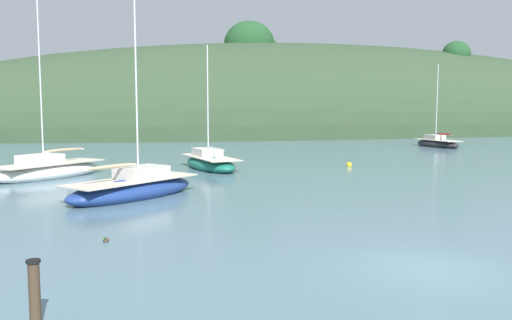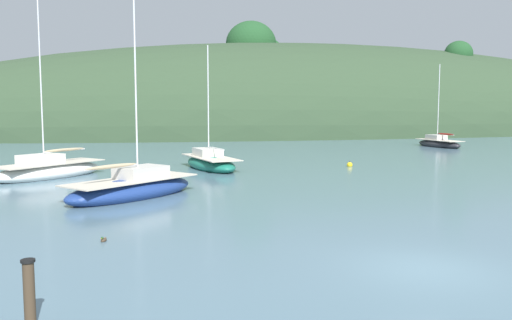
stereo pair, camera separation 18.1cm
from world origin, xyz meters
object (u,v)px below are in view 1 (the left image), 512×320
(sailboat_black_sloop, at_px, (210,163))
(jetty_piling, at_px, (35,293))
(sailboat_blue_center, at_px, (437,143))
(sailboat_red_portside, at_px, (48,170))
(sailboat_orange_cutter, at_px, (133,188))
(mooring_buoy_outer, at_px, (349,165))
(duck_lone_right, at_px, (106,240))

(sailboat_black_sloop, height_order, jetty_piling, sailboat_black_sloop)
(sailboat_blue_center, relative_size, sailboat_black_sloop, 1.02)
(sailboat_black_sloop, xyz_separation_m, sailboat_red_portside, (-11.09, -2.26, 0.03))
(sailboat_orange_cutter, bearing_deg, sailboat_blue_center, 36.99)
(sailboat_red_portside, xyz_separation_m, jetty_piling, (2.72, -25.24, 0.27))
(sailboat_black_sloop, distance_m, sailboat_orange_cutter, 12.86)
(sailboat_red_portside, relative_size, mooring_buoy_outer, 21.91)
(sailboat_orange_cutter, distance_m, jetty_piling, 16.25)
(sailboat_blue_center, distance_m, jetty_piling, 56.40)
(jetty_piling, bearing_deg, sailboat_blue_center, 48.59)
(sailboat_orange_cutter, height_order, jetty_piling, sailboat_orange_cutter)
(sailboat_red_portside, xyz_separation_m, mooring_buoy_outer, (21.83, 1.07, -0.35))
(sailboat_black_sloop, distance_m, sailboat_red_portside, 11.31)
(sailboat_blue_center, xyz_separation_m, duck_lone_right, (-36.01, -35.24, -0.36))
(sailboat_blue_center, bearing_deg, sailboat_red_portside, -156.91)
(duck_lone_right, xyz_separation_m, jetty_piling, (-1.29, -7.06, 0.69))
(sailboat_blue_center, distance_m, duck_lone_right, 50.39)
(duck_lone_right, bearing_deg, jetty_piling, -100.36)
(sailboat_blue_center, xyz_separation_m, sailboat_black_sloop, (-28.93, -14.80, 0.03))
(mooring_buoy_outer, xyz_separation_m, jetty_piling, (-19.11, -26.31, 0.62))
(sailboat_red_portside, distance_m, duck_lone_right, 18.62)
(jetty_piling, bearing_deg, mooring_buoy_outer, 54.00)
(sailboat_black_sloop, xyz_separation_m, mooring_buoy_outer, (10.75, -1.19, -0.32))
(sailboat_black_sloop, distance_m, duck_lone_right, 21.63)
(sailboat_blue_center, height_order, duck_lone_right, sailboat_blue_center)
(jetty_piling, bearing_deg, sailboat_orange_cutter, 81.24)
(mooring_buoy_outer, bearing_deg, sailboat_red_portside, -177.19)
(mooring_buoy_outer, relative_size, duck_lone_right, 1.29)
(duck_lone_right, bearing_deg, sailboat_red_portside, 102.44)
(sailboat_blue_center, xyz_separation_m, sailboat_red_portside, (-40.02, -17.06, 0.06))
(sailboat_red_portside, relative_size, duck_lone_right, 28.23)
(sailboat_blue_center, bearing_deg, duck_lone_right, -135.62)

